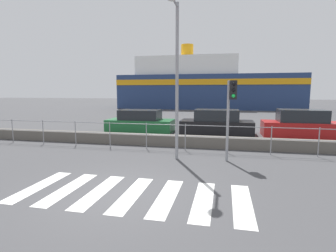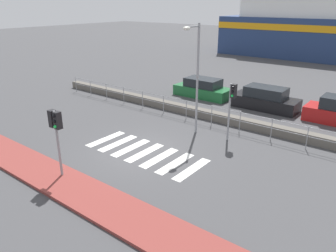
{
  "view_description": "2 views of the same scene",
  "coord_description": "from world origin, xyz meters",
  "views": [
    {
      "loc": [
        2.53,
        -6.02,
        2.6
      ],
      "look_at": [
        0.79,
        2.0,
        1.5
      ],
      "focal_mm": 28.0,
      "sensor_mm": 36.0,
      "label": 1
    },
    {
      "loc": [
        9.77,
        -10.44,
        6.71
      ],
      "look_at": [
        0.92,
        1.0,
        1.2
      ],
      "focal_mm": 35.0,
      "sensor_mm": 36.0,
      "label": 2
    }
  ],
  "objects": [
    {
      "name": "streetlamp",
      "position": [
        0.77,
        3.41,
        3.61
      ],
      "size": [
        0.32,
        1.34,
        5.75
      ],
      "color": "gray",
      "rests_on": "ground_plane"
    },
    {
      "name": "harbor_fence",
      "position": [
        -0.0,
        5.13,
        0.78
      ],
      "size": [
        23.05,
        0.04,
        1.19
      ],
      "color": "gray",
      "rests_on": "ground_plane"
    },
    {
      "name": "seawall",
      "position": [
        0.0,
        6.01,
        0.25
      ],
      "size": [
        25.56,
        0.55,
        0.51
      ],
      "color": "#605B54",
      "rests_on": "ground_plane"
    },
    {
      "name": "ground_plane",
      "position": [
        0.0,
        0.0,
        0.0
      ],
      "size": [
        160.0,
        160.0,
        0.0
      ],
      "primitive_type": "plane",
      "color": "#424244"
    },
    {
      "name": "parked_car_black",
      "position": [
        2.07,
        10.06,
        0.63
      ],
      "size": [
        4.33,
        1.78,
        1.48
      ],
      "color": "black",
      "rests_on": "ground_plane"
    },
    {
      "name": "parked_car_green",
      "position": [
        -2.8,
        10.06,
        0.59
      ],
      "size": [
        4.26,
        1.77,
        1.39
      ],
      "color": "#1E6633",
      "rests_on": "ground_plane"
    },
    {
      "name": "ferry_boat",
      "position": [
        -0.63,
        33.51,
        3.22
      ],
      "size": [
        26.07,
        6.6,
        9.38
      ],
      "color": "navy",
      "rests_on": "ground_plane"
    },
    {
      "name": "parked_car_red",
      "position": [
        6.82,
        10.06,
        0.66
      ],
      "size": [
        4.21,
        1.71,
        1.55
      ],
      "color": "#B21919",
      "rests_on": "ground_plane"
    },
    {
      "name": "crosswalk",
      "position": [
        0.29,
        0.0,
        0.0
      ],
      "size": [
        5.85,
        2.4,
        0.01
      ],
      "color": "silver",
      "rests_on": "ground_plane"
    },
    {
      "name": "traffic_light_far",
      "position": [
        2.76,
        3.76,
        2.18
      ],
      "size": [
        0.34,
        0.32,
        2.98
      ],
      "color": "gray",
      "rests_on": "ground_plane"
    }
  ]
}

